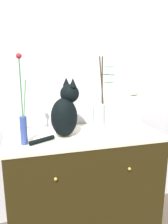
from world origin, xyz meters
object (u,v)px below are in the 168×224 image
Objects in this scene: sideboard at (84,185)px; candle_pillar at (19,132)px; vase_slim_green at (23,122)px; vase_glass_clear at (100,115)px; cat_sitting at (65,112)px; bowl_porcelain at (99,136)px; jar_lidded_porcelain at (133,108)px.

candle_pillar is (-0.49, 0.05, 0.50)m from sideboard.
candle_pillar is at bearing 105.56° from vase_slim_green.
sideboard is 2.26× the size of vase_glass_clear.
vase_glass_clear is at bearing -33.91° from cat_sitting.
sideboard is at bearing 118.08° from bowl_porcelain.
cat_sitting is 4.37× the size of candle_pillar.
vase_glass_clear is 0.62m from candle_pillar.
sideboard is at bearing -3.32° from cat_sitting.
vase_glass_clear reaches higher than jar_lidded_porcelain.
vase_glass_clear is 5.33× the size of candle_pillar.
jar_lidded_porcelain is at bearing 7.06° from cat_sitting.
jar_lidded_porcelain is 0.96m from candle_pillar.
sideboard is at bearing -5.59° from candle_pillar.
vase_glass_clear reaches higher than cat_sitting.
vase_slim_green reaches higher than bowl_porcelain.
sideboard is at bearing -169.70° from jar_lidded_porcelain.
sideboard is 2.76× the size of cat_sitting.
cat_sitting is 0.31m from bowl_porcelain.
vase_glass_clear is (0.22, -0.15, -0.00)m from cat_sitting.
candle_pillar is at bearing 173.46° from cat_sitting.
vase_glass_clear reaches higher than bowl_porcelain.
vase_glass_clear is at bearing -33.25° from bowl_porcelain.
jar_lidded_porcelain is (0.91, 0.18, 0.00)m from vase_slim_green.
vase_glass_clear is 1.51× the size of jar_lidded_porcelain.
vase_slim_green is 0.19m from candle_pillar.
jar_lidded_porcelain is (0.38, 0.23, -0.02)m from vase_glass_clear.
bowl_porcelain is at bearing -61.92° from sideboard.
bowl_porcelain is at bearing -149.86° from jar_lidded_porcelain.
jar_lidded_porcelain is (0.61, 0.08, -0.03)m from cat_sitting.
cat_sitting is 0.38m from candle_pillar.
sideboard is 0.77m from jar_lidded_porcelain.
vase_slim_green reaches higher than cat_sitting.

